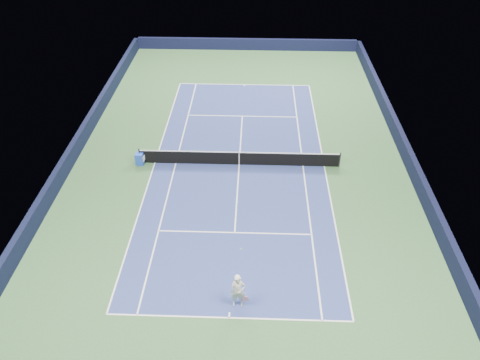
{
  "coord_description": "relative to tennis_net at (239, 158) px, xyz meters",
  "views": [
    {
      "loc": [
        0.95,
        -24.76,
        17.29
      ],
      "look_at": [
        0.16,
        -3.0,
        1.0
      ],
      "focal_mm": 35.0,
      "sensor_mm": 36.0,
      "label": 1
    }
  ],
  "objects": [
    {
      "name": "wall_left",
      "position": [
        -10.82,
        0.0,
        0.05
      ],
      "size": [
        0.35,
        40.0,
        1.1
      ],
      "primitive_type": "cube",
      "color": "black",
      "rests_on": "ground"
    },
    {
      "name": "sideline_singles_left",
      "position": [
        -4.12,
        0.0,
        -0.5
      ],
      "size": [
        0.08,
        23.77,
        0.0
      ],
      "primitive_type": "cube",
      "color": "white",
      "rests_on": "ground"
    },
    {
      "name": "tennis_net",
      "position": [
        0.0,
        0.0,
        0.0
      ],
      "size": [
        12.9,
        0.1,
        1.07
      ],
      "color": "black",
      "rests_on": "ground"
    },
    {
      "name": "service_line_near",
      "position": [
        0.0,
        -6.4,
        -0.5
      ],
      "size": [
        8.23,
        0.08,
        0.0
      ],
      "primitive_type": "cube",
      "color": "white",
      "rests_on": "ground"
    },
    {
      "name": "center_mark_near",
      "position": [
        0.0,
        -11.73,
        -0.5
      ],
      "size": [
        0.08,
        0.3,
        0.0
      ],
      "primitive_type": "cube",
      "color": "white",
      "rests_on": "ground"
    },
    {
      "name": "baseline_near",
      "position": [
        0.0,
        -11.88,
        -0.5
      ],
      "size": [
        10.97,
        0.08,
        0.0
      ],
      "primitive_type": "cube",
      "color": "white",
      "rests_on": "ground"
    },
    {
      "name": "sideline_doubles_left",
      "position": [
        -5.49,
        0.0,
        -0.5
      ],
      "size": [
        0.08,
        23.77,
        0.0
      ],
      "primitive_type": "cube",
      "color": "white",
      "rests_on": "ground"
    },
    {
      "name": "service_line_far",
      "position": [
        0.0,
        6.4,
        -0.5
      ],
      "size": [
        8.23,
        0.08,
        0.0
      ],
      "primitive_type": "cube",
      "color": "white",
      "rests_on": "ground"
    },
    {
      "name": "wall_far",
      "position": [
        0.0,
        19.82,
        0.05
      ],
      "size": [
        22.0,
        0.35,
        1.1
      ],
      "primitive_type": "cube",
      "color": "black",
      "rests_on": "ground"
    },
    {
      "name": "baseline_far",
      "position": [
        0.0,
        11.88,
        -0.5
      ],
      "size": [
        10.97,
        0.08,
        0.0
      ],
      "primitive_type": "cube",
      "color": "white",
      "rests_on": "ground"
    },
    {
      "name": "sideline_singles_right",
      "position": [
        4.12,
        0.0,
        -0.5
      ],
      "size": [
        0.08,
        23.77,
        0.0
      ],
      "primitive_type": "cube",
      "color": "white",
      "rests_on": "ground"
    },
    {
      "name": "ground",
      "position": [
        0.0,
        0.0,
        -0.5
      ],
      "size": [
        40.0,
        40.0,
        0.0
      ],
      "primitive_type": "plane",
      "color": "#30562F",
      "rests_on": "ground"
    },
    {
      "name": "center_mark_far",
      "position": [
        0.0,
        11.73,
        -0.5
      ],
      "size": [
        0.08,
        0.3,
        0.0
      ],
      "primitive_type": "cube",
      "color": "white",
      "rests_on": "ground"
    },
    {
      "name": "court_surface",
      "position": [
        0.0,
        0.0,
        -0.5
      ],
      "size": [
        10.97,
        23.77,
        0.01
      ],
      "primitive_type": "cube",
      "color": "navy",
      "rests_on": "ground"
    },
    {
      "name": "wall_right",
      "position": [
        10.82,
        0.0,
        0.05
      ],
      "size": [
        0.35,
        40.0,
        1.1
      ],
      "primitive_type": "cube",
      "color": "black",
      "rests_on": "ground"
    },
    {
      "name": "sponsor_cube",
      "position": [
        -6.4,
        -0.17,
        -0.1
      ],
      "size": [
        0.58,
        0.46,
        0.8
      ],
      "color": "blue",
      "rests_on": "ground"
    },
    {
      "name": "sideline_doubles_right",
      "position": [
        5.49,
        0.0,
        -0.5
      ],
      "size": [
        0.08,
        23.77,
        0.0
      ],
      "primitive_type": "cube",
      "color": "white",
      "rests_on": "ground"
    },
    {
      "name": "tennis_player",
      "position": [
        0.37,
        -11.12,
        0.42
      ],
      "size": [
        0.83,
        1.28,
        2.57
      ],
      "color": "silver",
      "rests_on": "ground"
    },
    {
      "name": "center_service_line",
      "position": [
        0.0,
        0.0,
        -0.5
      ],
      "size": [
        0.08,
        12.8,
        0.0
      ],
      "primitive_type": "cube",
      "color": "white",
      "rests_on": "ground"
    }
  ]
}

